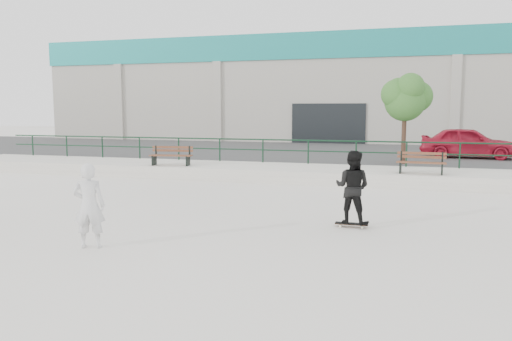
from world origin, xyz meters
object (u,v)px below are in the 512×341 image
(tree, at_px, (406,96))
(standing_skater, at_px, (352,187))
(bench_right, at_px, (421,163))
(seated_skater, at_px, (89,206))
(bench_left, at_px, (171,156))
(skateboard, at_px, (352,224))
(red_car, at_px, (468,142))

(tree, xyz_separation_m, standing_skater, (-1.23, -10.20, -2.37))
(bench_right, bearing_deg, seated_skater, -119.78)
(bench_left, xyz_separation_m, standing_skater, (8.03, -6.87, 0.07))
(bench_right, distance_m, skateboard, 7.20)
(bench_left, relative_size, seated_skater, 1.03)
(seated_skater, bearing_deg, tree, -133.99)
(red_car, xyz_separation_m, skateboard, (-4.17, -13.75, -1.16))
(bench_left, distance_m, seated_skater, 10.61)
(red_car, bearing_deg, bench_left, 126.31)
(bench_right, height_order, tree, tree)
(red_car, height_order, skateboard, red_car)
(skateboard, bearing_deg, bench_left, 139.51)
(standing_skater, bearing_deg, bench_left, -28.17)
(red_car, bearing_deg, bench_right, 167.83)
(skateboard, bearing_deg, bench_right, 75.37)
(bench_left, xyz_separation_m, tree, (9.26, 3.33, 2.45))
(tree, distance_m, red_car, 5.07)
(red_car, bearing_deg, seated_skater, 158.70)
(bench_left, height_order, seated_skater, seated_skater)
(bench_left, bearing_deg, skateboard, -48.24)
(bench_left, xyz_separation_m, seated_skater, (3.07, -10.16, -0.03))
(tree, bearing_deg, skateboard, -96.87)
(bench_left, bearing_deg, standing_skater, -48.24)
(skateboard, relative_size, seated_skater, 0.45)
(seated_skater, bearing_deg, red_car, -137.54)
(bench_left, distance_m, bench_right, 9.84)
(standing_skater, xyz_separation_m, seated_skater, (-4.96, -3.29, -0.10))
(tree, height_order, seated_skater, tree)
(bench_right, xyz_separation_m, skateboard, (-1.81, -6.92, -0.82))
(tree, xyz_separation_m, seated_skater, (-6.19, -13.49, -2.47))
(skateboard, bearing_deg, red_car, 73.17)
(skateboard, xyz_separation_m, seated_skater, (-4.96, -3.29, 0.80))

